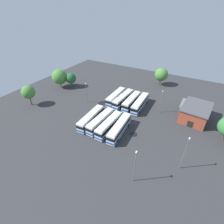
{
  "coord_description": "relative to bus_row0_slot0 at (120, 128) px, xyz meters",
  "views": [
    {
      "loc": [
        -43.62,
        -22.47,
        33.75
      ],
      "look_at": [
        -1.62,
        1.34,
        1.58
      ],
      "focal_mm": 26.93,
      "sensor_mm": 36.0,
      "label": 1
    }
  ],
  "objects": [
    {
      "name": "bus_row1_slot1",
      "position": [
        16.58,
        3.45,
        -0.0
      ],
      "size": [
        12.33,
        2.66,
        3.59
      ],
      "color": "silver",
      "rests_on": "ground_plane"
    },
    {
      "name": "puddle_back_corner",
      "position": [
        12.24,
        13.61,
        -1.89
      ],
      "size": [
        4.02,
        4.02,
        0.01
      ],
      "primitive_type": "cylinder",
      "color": "black",
      "rests_on": "ground_plane"
    },
    {
      "name": "lamp_post_near_entrance",
      "position": [
        -4.39,
        -18.58,
        3.38
      ],
      "size": [
        0.56,
        0.28,
        9.72
      ],
      "color": "slate",
      "rests_on": "ground_plane"
    },
    {
      "name": "bus_row0_slot1",
      "position": [
        -0.26,
        3.46,
        -0.0
      ],
      "size": [
        12.33,
        2.85,
        3.59
      ],
      "color": "silver",
      "rests_on": "ground_plane"
    },
    {
      "name": "tree_south_edge",
      "position": [
        17.94,
        34.25,
        2.49
      ],
      "size": [
        4.76,
        4.76,
        6.78
      ],
      "color": "brown",
      "rests_on": "ground_plane"
    },
    {
      "name": "tree_northwest",
      "position": [
        40.41,
        -0.67,
        3.28
      ],
      "size": [
        5.99,
        5.99,
        8.19
      ],
      "color": "brown",
      "rests_on": "ground_plane"
    },
    {
      "name": "lamp_post_by_building",
      "position": [
        -13.04,
        -10.23,
        3.17
      ],
      "size": [
        0.56,
        0.28,
        9.29
      ],
      "color": "slate",
      "rests_on": "ground_plane"
    },
    {
      "name": "bus_row1_slot2",
      "position": [
        16.61,
        7.02,
        0.0
      ],
      "size": [
        12.99,
        3.11,
        3.59
      ],
      "color": "silver",
      "rests_on": "ground_plane"
    },
    {
      "name": "tree_north_edge",
      "position": [
        15.31,
        38.43,
        3.24
      ],
      "size": [
        6.7,
        6.7,
        8.5
      ],
      "color": "brown",
      "rests_on": "ground_plane"
    },
    {
      "name": "maintenance_shelter",
      "position": [
        20.78,
        -16.1,
        1.95
      ],
      "size": [
        7.34,
        5.36,
        4.1
      ],
      "color": "slate",
      "rests_on": "ground_plane"
    },
    {
      "name": "puddle_front_lane",
      "position": [
        1.45,
        -4.01,
        -1.89
      ],
      "size": [
        2.44,
        2.44,
        0.01
      ],
      "primitive_type": "cylinder",
      "color": "black",
      "rests_on": "ground_plane"
    },
    {
      "name": "puddle_near_shelter",
      "position": [
        8.66,
        12.55,
        -1.89
      ],
      "size": [
        1.8,
        1.8,
        0.01
      ],
      "primitive_type": "cylinder",
      "color": "black",
      "rests_on": "ground_plane"
    },
    {
      "name": "bus_row0_slot3",
      "position": [
        -0.11,
        10.3,
        -0.0
      ],
      "size": [
        12.67,
        3.17,
        3.59
      ],
      "color": "silver",
      "rests_on": "ground_plane"
    },
    {
      "name": "lamp_post_far_corner",
      "position": [
        10.02,
        19.49,
        2.61
      ],
      "size": [
        0.56,
        0.28,
        8.2
      ],
      "color": "slate",
      "rests_on": "ground_plane"
    },
    {
      "name": "depot_building",
      "position": [
        18.92,
        -18.66,
        0.64
      ],
      "size": [
        12.34,
        9.52,
        5.04
      ],
      "color": "#99422D",
      "rests_on": "ground_plane"
    },
    {
      "name": "ground_plane",
      "position": [
        8.4,
        5.11,
        -1.9
      ],
      "size": [
        97.39,
        97.39,
        0.0
      ],
      "primitive_type": "plane",
      "color": "#333335"
    },
    {
      "name": "tree_west_edge",
      "position": [
        -2.16,
        36.99,
        3.6
      ],
      "size": [
        4.91,
        4.91,
        7.98
      ],
      "color": "brown",
      "rests_on": "ground_plane"
    },
    {
      "name": "lamp_post_mid_lot",
      "position": [
        16.93,
        -7.2,
        2.84
      ],
      "size": [
        0.56,
        0.28,
        8.64
      ],
      "color": "slate",
      "rests_on": "ground_plane"
    },
    {
      "name": "bus_row1_slot3",
      "position": [
        16.69,
        10.26,
        -0.0
      ],
      "size": [
        12.39,
        2.73,
        3.59
      ],
      "color": "silver",
      "rests_on": "ground_plane"
    },
    {
      "name": "bus_row1_slot0",
      "position": [
        16.62,
        0.01,
        0.0
      ],
      "size": [
        12.96,
        2.98,
        3.59
      ],
      "color": "silver",
      "rests_on": "ground_plane"
    },
    {
      "name": "bus_row0_slot2",
      "position": [
        0.12,
        6.76,
        -0.0
      ],
      "size": [
        12.44,
        2.95,
        3.59
      ],
      "color": "silver",
      "rests_on": "ground_plane"
    },
    {
      "name": "bus_row0_slot0",
      "position": [
        0.0,
        0.0,
        0.0
      ],
      "size": [
        12.9,
        3.3,
        3.59
      ],
      "color": "silver",
      "rests_on": "ground_plane"
    }
  ]
}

